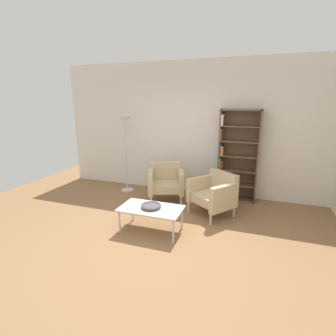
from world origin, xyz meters
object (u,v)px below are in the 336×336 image
object	(u,v)px
coffee_table_low	(151,210)
floor_lamp_torchiere	(125,129)
armchair_by_bookshelf	(214,193)
bookshelf_tall	(236,156)
decorative_bowl	(151,206)
armchair_spare_guest	(166,181)

from	to	relation	value
coffee_table_low	floor_lamp_torchiere	size ratio (longest dim) A/B	0.57
coffee_table_low	armchair_by_bookshelf	size ratio (longest dim) A/B	1.06
bookshelf_tall	armchair_by_bookshelf	world-z (taller)	bookshelf_tall
decorative_bowl	armchair_by_bookshelf	xyz separation A→B (m)	(0.85, 0.98, -0.02)
decorative_bowl	armchair_by_bookshelf	world-z (taller)	armchair_by_bookshelf
bookshelf_tall	decorative_bowl	world-z (taller)	bookshelf_tall
armchair_by_bookshelf	floor_lamp_torchiere	xyz separation A→B (m)	(-2.14, 0.61, 1.03)
bookshelf_tall	armchair_spare_guest	bearing A→B (deg)	-157.86
decorative_bowl	armchair_spare_guest	size ratio (longest dim) A/B	0.36
coffee_table_low	decorative_bowl	distance (m)	0.07
bookshelf_tall	armchair_by_bookshelf	xyz separation A→B (m)	(-0.28, -0.92, -0.52)
armchair_by_bookshelf	floor_lamp_torchiere	distance (m)	2.45
decorative_bowl	armchair_by_bookshelf	size ratio (longest dim) A/B	0.34
bookshelf_tall	coffee_table_low	distance (m)	2.28
coffee_table_low	decorative_bowl	xyz separation A→B (m)	(-0.00, -0.00, 0.07)
bookshelf_tall	coffee_table_low	bearing A→B (deg)	-120.79
bookshelf_tall	armchair_spare_guest	distance (m)	1.56
decorative_bowl	armchair_spare_guest	xyz separation A→B (m)	(-0.23, 1.34, -0.02)
decorative_bowl	coffee_table_low	bearing A→B (deg)	63.43
armchair_by_bookshelf	armchair_spare_guest	bearing A→B (deg)	-162.16
armchair_spare_guest	coffee_table_low	bearing A→B (deg)	-100.88
coffee_table_low	armchair_spare_guest	size ratio (longest dim) A/B	1.12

